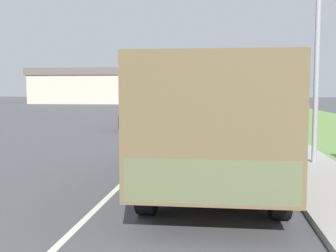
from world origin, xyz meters
name	(u,v)px	position (x,y,z in m)	size (l,w,h in m)	color
ground_plane	(194,114)	(0.00, 40.00, 0.00)	(180.00, 180.00, 0.00)	#4C4C4F
lane_centre_stripe	(194,114)	(0.00, 40.00, 0.00)	(0.12, 120.00, 0.00)	silver
sidewalk_right	(247,114)	(4.50, 40.00, 0.06)	(1.80, 120.00, 0.12)	#ADAAA3
grass_strip_right	(300,115)	(8.90, 40.00, 0.01)	(7.00, 120.00, 0.02)	#6B9347
military_truck	(214,114)	(2.05, 13.03, 1.56)	(2.48, 7.73, 2.78)	#545B3D
car_nearest_ahead	(143,117)	(-1.90, 25.88, 0.66)	(1.73, 4.27, 1.46)	black
car_second_ahead	(177,106)	(-1.44, 40.02, 0.70)	(1.87, 4.87, 1.55)	silver
car_third_ahead	(190,101)	(-1.47, 56.54, 0.70)	(1.72, 4.65, 1.55)	#336B3D
car_fourth_ahead	(216,99)	(1.64, 71.06, 0.74)	(1.78, 3.97, 1.66)	tan
car_farthest_ahead	(195,98)	(-2.13, 78.03, 0.70)	(1.78, 3.97, 1.55)	maroon
lamp_post	(309,19)	(4.53, 15.41, 3.99)	(1.69, 0.24, 6.43)	gray
building_distant	(99,86)	(-17.16, 69.85, 2.75)	(19.97, 11.54, 5.42)	#B2A893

